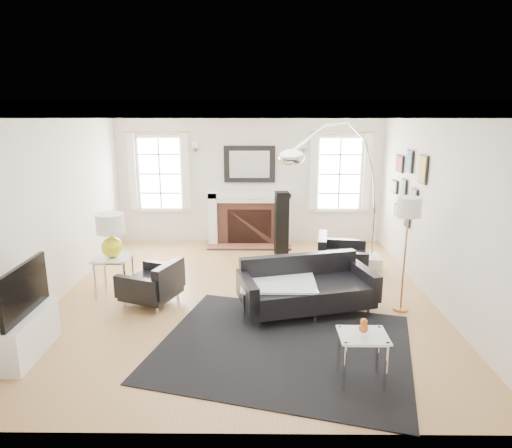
{
  "coord_description": "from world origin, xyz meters",
  "views": [
    {
      "loc": [
        0.22,
        -6.4,
        2.74
      ],
      "look_at": [
        0.16,
        0.3,
        1.05
      ],
      "focal_mm": 32.0,
      "sensor_mm": 36.0,
      "label": 1
    }
  ],
  "objects_px": {
    "fireplace": "(250,219)",
    "sofa": "(305,288)",
    "armchair_right": "(339,259)",
    "arc_floor_lamp": "(337,196)",
    "coffee_table": "(278,281)",
    "gourd_lamp": "(111,233)",
    "armchair_left": "(154,284)"
  },
  "relations": [
    {
      "from": "fireplace",
      "to": "sofa",
      "type": "relative_size",
      "value": 0.86
    },
    {
      "from": "armchair_right",
      "to": "arc_floor_lamp",
      "type": "height_order",
      "value": "arc_floor_lamp"
    },
    {
      "from": "fireplace",
      "to": "armchair_right",
      "type": "xyz_separation_m",
      "value": [
        1.54,
        -1.98,
        -0.21
      ]
    },
    {
      "from": "coffee_table",
      "to": "arc_floor_lamp",
      "type": "relative_size",
      "value": 0.38
    },
    {
      "from": "armchair_right",
      "to": "arc_floor_lamp",
      "type": "relative_size",
      "value": 0.37
    },
    {
      "from": "gourd_lamp",
      "to": "fireplace",
      "type": "bearing_deg",
      "value": 52.98
    },
    {
      "from": "gourd_lamp",
      "to": "armchair_right",
      "type": "bearing_deg",
      "value": 10.89
    },
    {
      "from": "armchair_left",
      "to": "armchair_right",
      "type": "height_order",
      "value": "armchair_right"
    },
    {
      "from": "armchair_right",
      "to": "coffee_table",
      "type": "height_order",
      "value": "armchair_right"
    },
    {
      "from": "fireplace",
      "to": "armchair_right",
      "type": "height_order",
      "value": "fireplace"
    },
    {
      "from": "armchair_left",
      "to": "arc_floor_lamp",
      "type": "bearing_deg",
      "value": 18.1
    },
    {
      "from": "fireplace",
      "to": "sofa",
      "type": "height_order",
      "value": "fireplace"
    },
    {
      "from": "fireplace",
      "to": "coffee_table",
      "type": "relative_size",
      "value": 1.67
    },
    {
      "from": "armchair_right",
      "to": "arc_floor_lamp",
      "type": "bearing_deg",
      "value": -121.24
    },
    {
      "from": "armchair_left",
      "to": "fireplace",
      "type": "bearing_deg",
      "value": 66.85
    },
    {
      "from": "armchair_left",
      "to": "coffee_table",
      "type": "distance_m",
      "value": 1.79
    },
    {
      "from": "sofa",
      "to": "gourd_lamp",
      "type": "xyz_separation_m",
      "value": [
        -2.86,
        0.58,
        0.63
      ]
    },
    {
      "from": "gourd_lamp",
      "to": "arc_floor_lamp",
      "type": "xyz_separation_m",
      "value": [
        3.43,
        0.5,
        0.47
      ]
    },
    {
      "from": "arc_floor_lamp",
      "to": "armchair_right",
      "type": "bearing_deg",
      "value": 58.76
    },
    {
      "from": "armchair_left",
      "to": "coffee_table",
      "type": "bearing_deg",
      "value": -5.24
    },
    {
      "from": "coffee_table",
      "to": "arc_floor_lamp",
      "type": "height_order",
      "value": "arc_floor_lamp"
    },
    {
      "from": "sofa",
      "to": "arc_floor_lamp",
      "type": "distance_m",
      "value": 1.65
    },
    {
      "from": "fireplace",
      "to": "sofa",
      "type": "distance_m",
      "value": 3.36
    },
    {
      "from": "armchair_left",
      "to": "gourd_lamp",
      "type": "bearing_deg",
      "value": 150.53
    },
    {
      "from": "coffee_table",
      "to": "sofa",
      "type": "bearing_deg",
      "value": -3.42
    },
    {
      "from": "coffee_table",
      "to": "armchair_right",
      "type": "bearing_deg",
      "value": 49.34
    },
    {
      "from": "sofa",
      "to": "gourd_lamp",
      "type": "height_order",
      "value": "gourd_lamp"
    },
    {
      "from": "armchair_right",
      "to": "coffee_table",
      "type": "xyz_separation_m",
      "value": [
        -1.06,
        -1.24,
        0.09
      ]
    },
    {
      "from": "sofa",
      "to": "coffee_table",
      "type": "bearing_deg",
      "value": 176.58
    },
    {
      "from": "armchair_left",
      "to": "armchair_right",
      "type": "relative_size",
      "value": 0.99
    },
    {
      "from": "coffee_table",
      "to": "gourd_lamp",
      "type": "xyz_separation_m",
      "value": [
        -2.48,
        0.56,
        0.54
      ]
    },
    {
      "from": "armchair_right",
      "to": "coffee_table",
      "type": "relative_size",
      "value": 0.97
    }
  ]
}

